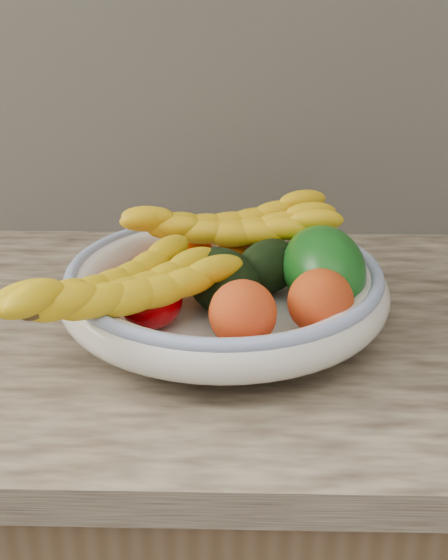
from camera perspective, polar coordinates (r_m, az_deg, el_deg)
fruit_bowl at (r=0.93m, az=-0.00°, el=-0.65°), size 0.39×0.39×0.08m
clementine_back_left at (r=1.02m, az=-2.40°, el=2.17°), size 0.07×0.07×0.05m
clementine_back_right at (r=1.02m, az=0.97°, el=2.14°), size 0.05×0.05×0.05m
clementine_back_mid at (r=1.00m, az=0.65°, el=1.60°), size 0.06×0.06×0.04m
tomato_left at (r=0.93m, az=-5.19°, el=0.21°), size 0.09×0.09×0.06m
tomato_near_left at (r=0.87m, az=-5.39°, el=-1.48°), size 0.08×0.08×0.06m
avocado_center at (r=0.91m, az=-0.10°, el=-0.07°), size 0.12×0.13×0.08m
avocado_right at (r=0.95m, az=3.27°, el=1.01°), size 0.11×0.11×0.07m
green_mango at (r=0.92m, az=7.28°, el=0.81°), size 0.15×0.16×0.12m
peach_front at (r=0.83m, az=1.38°, el=-2.47°), size 0.09×0.09×0.07m
peach_right at (r=0.86m, az=7.07°, el=-1.57°), size 0.09×0.09×0.07m
banana_bunch_back at (r=0.99m, az=0.41°, el=3.52°), size 0.30×0.16×0.08m
banana_bunch_front at (r=0.84m, az=-7.72°, el=-1.17°), size 0.29×0.29×0.08m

